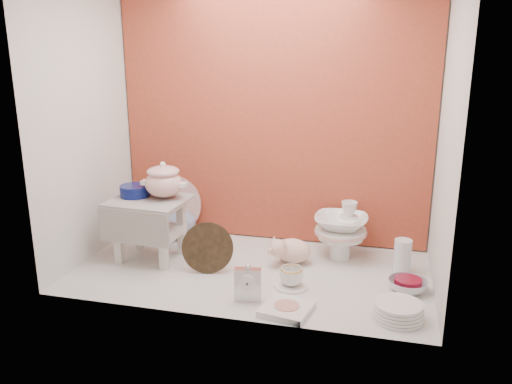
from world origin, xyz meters
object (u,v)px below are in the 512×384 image
Objects in this scene: plush_pig at (293,250)px; gold_rim_teacup at (291,276)px; step_stool at (150,229)px; dinner_plate_stack at (398,311)px; floral_platter at (173,205)px; mantel_clock at (248,283)px; blue_white_vase at (177,218)px; porcelain_tower at (341,229)px; soup_tureen at (164,180)px; crystal_bowl at (408,286)px.

gold_rim_teacup is at bearing -101.62° from plush_pig.
step_stool is 1.79× the size of dinner_plate_stack.
floral_platter is 1.02m from mantel_clock.
floral_platter is 1.55m from dinner_plate_stack.
blue_white_vase reaches higher than dinner_plate_stack.
porcelain_tower is at bearing 50.34° from mantel_clock.
dinner_plate_stack is (1.23, -0.39, -0.40)m from soup_tureen.
blue_white_vase is 0.93m from mantel_clock.
step_stool is 2.13× the size of crystal_bowl.
blue_white_vase is 1.40m from crystal_bowl.
plush_pig reaches higher than gold_rim_teacup.
soup_tureen reaches higher than crystal_bowl.
porcelain_tower reaches higher than plush_pig.
porcelain_tower is at bearing -8.34° from floral_platter.
mantel_clock is 0.77m from crystal_bowl.
gold_rim_teacup is 0.62× the size of crystal_bowl.
mantel_clock is at bearing -48.08° from floral_platter.
step_stool is 1.03m from porcelain_tower.
floral_platter is at bearing 145.88° from gold_rim_teacup.
step_stool is 2.22× the size of mantel_clock.
crystal_bowl is at bearing -5.08° from soup_tureen.
soup_tureen is 0.74× the size of porcelain_tower.
step_stool is at bearing 142.49° from mantel_clock.
gold_rim_teacup is (0.85, -0.57, -0.12)m from floral_platter.
step_stool is at bearing 168.34° from plush_pig.
step_stool is 0.28m from soup_tureen.
plush_pig is at bearing -19.94° from floral_platter.
step_stool is 1.60× the size of plush_pig.
floral_platter reaches higher than plush_pig.
step_stool is 1.68× the size of blue_white_vase.
mantel_clock reaches higher than dinner_plate_stack.
dinner_plate_stack is (0.54, -0.47, -0.04)m from plush_pig.
soup_tureen is 0.77m from mantel_clock.
mantel_clock is at bearing -34.52° from soup_tureen.
gold_rim_teacup is at bearing -34.12° from floral_platter.
gold_rim_teacup is 0.55m from crystal_bowl.
plush_pig is at bearing 99.03° from gold_rim_teacup.
gold_rim_teacup is (0.79, -0.51, -0.06)m from blue_white_vase.
blue_white_vase is 1.47m from dinner_plate_stack.
gold_rim_teacup is at bearing -32.52° from blue_white_vase.
floral_platter is (-0.04, 0.41, 0.01)m from step_stool.
gold_rim_teacup reaches higher than dinner_plate_stack.
mantel_clock is 0.25m from gold_rim_teacup.
floral_platter is at bearing 127.92° from blue_white_vase.
soup_tureen is 1.30× the size of crystal_bowl.
floral_platter reaches higher than dinner_plate_stack.
dinner_plate_stack is at bearing -17.68° from soup_tureen.
floral_platter is 2.03× the size of mantel_clock.
gold_rim_teacup is at bearing 38.70° from mantel_clock.
dinner_plate_stack is at bearing -61.46° from plush_pig.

